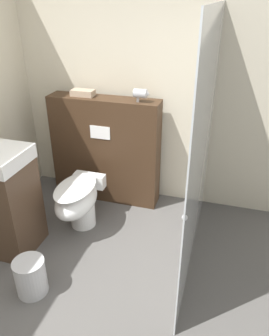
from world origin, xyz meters
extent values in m
cube|color=beige|center=(0.00, 2.12, 1.25)|extent=(8.00, 0.06, 2.50)
cube|color=#3D2819|center=(-0.31, 1.89, 0.60)|extent=(1.21, 0.26, 1.19)
cube|color=white|center=(-0.31, 1.76, 0.86)|extent=(0.22, 0.01, 0.14)
cube|color=silver|center=(0.79, 1.20, 1.05)|extent=(0.01, 1.78, 2.09)
sphere|color=#B2B2B7|center=(0.79, 0.34, 1.00)|extent=(0.04, 0.04, 0.04)
cylinder|color=white|center=(-0.36, 1.30, 0.17)|extent=(0.26, 0.26, 0.34)
ellipsoid|color=white|center=(-0.36, 1.20, 0.36)|extent=(0.36, 0.60, 0.28)
ellipsoid|color=white|center=(-0.36, 1.20, 0.51)|extent=(0.35, 0.59, 0.02)
cube|color=white|center=(-0.36, 1.52, 0.41)|extent=(0.33, 0.11, 0.14)
cylinder|color=#B7B7BC|center=(0.10, 1.86, 1.28)|extent=(0.13, 0.09, 0.09)
cone|color=#B7B7BC|center=(0.18, 1.86, 1.28)|extent=(0.03, 0.08, 0.08)
cylinder|color=#B7B7BC|center=(0.07, 1.86, 1.23)|extent=(0.03, 0.03, 0.08)
cube|color=tan|center=(-0.54, 1.90, 1.23)|extent=(0.24, 0.13, 0.06)
cylinder|color=silver|center=(-0.38, 0.37, 0.15)|extent=(0.24, 0.24, 0.30)
cylinder|color=silver|center=(-0.38, 0.37, 0.31)|extent=(0.25, 0.25, 0.01)
camera|label=1|loc=(0.95, -1.20, 2.13)|focal=35.00mm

